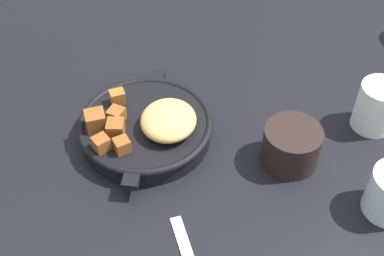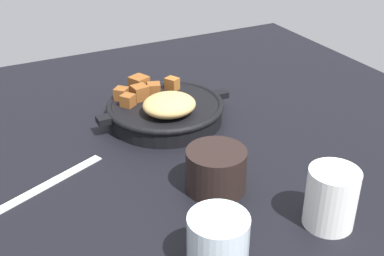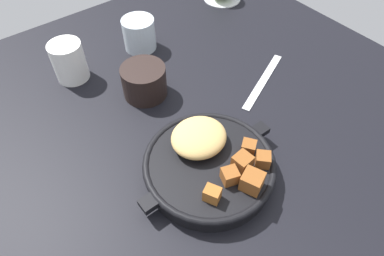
# 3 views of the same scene
# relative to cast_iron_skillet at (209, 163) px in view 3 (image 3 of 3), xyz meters

# --- Properties ---
(ground_plane) EXTENTS (1.11, 1.04, 0.02)m
(ground_plane) POSITION_rel_cast_iron_skillet_xyz_m (0.01, 0.09, -0.04)
(ground_plane) COLOR black
(cast_iron_skillet) EXTENTS (0.26, 0.22, 0.07)m
(cast_iron_skillet) POSITION_rel_cast_iron_skillet_xyz_m (0.00, 0.00, 0.00)
(cast_iron_skillet) COLOR black
(cast_iron_skillet) RESTS_ON ground_plane
(butter_knife) EXTENTS (0.19, 0.09, 0.00)m
(butter_knife) POSITION_rel_cast_iron_skillet_xyz_m (0.24, 0.11, -0.02)
(butter_knife) COLOR silver
(butter_knife) RESTS_ON ground_plane
(water_glass_short) EXTENTS (0.07, 0.07, 0.07)m
(water_glass_short) POSITION_rel_cast_iron_skillet_xyz_m (0.10, 0.37, 0.01)
(water_glass_short) COLOR silver
(water_glass_short) RESTS_ON ground_plane
(coffee_mug_dark) EXTENTS (0.09, 0.09, 0.07)m
(coffee_mug_dark) POSITION_rel_cast_iron_skillet_xyz_m (0.02, 0.23, 0.01)
(coffee_mug_dark) COLOR black
(coffee_mug_dark) RESTS_ON ground_plane
(white_creamer_pitcher) EXTENTS (0.07, 0.07, 0.08)m
(white_creamer_pitcher) POSITION_rel_cast_iron_skillet_xyz_m (-0.07, 0.37, 0.02)
(white_creamer_pitcher) COLOR white
(white_creamer_pitcher) RESTS_ON ground_plane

